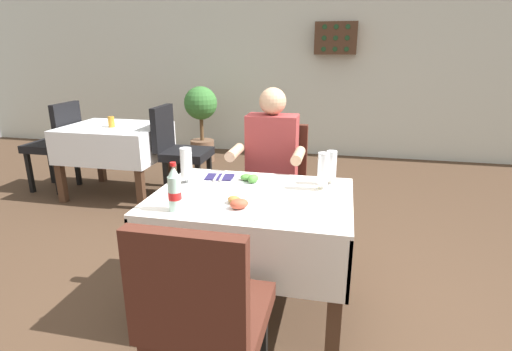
# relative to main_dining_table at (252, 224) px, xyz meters

# --- Properties ---
(ground_plane) EXTENTS (11.00, 11.00, 0.00)m
(ground_plane) POSITION_rel_main_dining_table_xyz_m (-0.01, -0.07, -0.57)
(ground_plane) COLOR #473323
(back_wall) EXTENTS (11.00, 0.12, 3.08)m
(back_wall) POSITION_rel_main_dining_table_xyz_m (-0.01, 3.94, 0.97)
(back_wall) COLOR silver
(back_wall) RESTS_ON ground
(main_dining_table) EXTENTS (1.09, 0.82, 0.75)m
(main_dining_table) POSITION_rel_main_dining_table_xyz_m (0.00, 0.00, 0.00)
(main_dining_table) COLOR white
(main_dining_table) RESTS_ON ground
(chair_far_diner_seat) EXTENTS (0.44, 0.50, 0.97)m
(chair_far_diner_seat) POSITION_rel_main_dining_table_xyz_m (-0.00, 0.80, -0.01)
(chair_far_diner_seat) COLOR #4C2319
(chair_far_diner_seat) RESTS_ON ground
(chair_near_camera_side) EXTENTS (0.44, 0.50, 0.97)m
(chair_near_camera_side) POSITION_rel_main_dining_table_xyz_m (-0.00, -0.80, -0.01)
(chair_near_camera_side) COLOR #4C2319
(chair_near_camera_side) RESTS_ON ground
(seated_diner_far) EXTENTS (0.50, 0.46, 1.26)m
(seated_diner_far) POSITION_rel_main_dining_table_xyz_m (-0.02, 0.69, 0.14)
(seated_diner_far) COLOR #282D42
(seated_diner_far) RESTS_ON ground
(plate_near_camera) EXTENTS (0.25, 0.25, 0.06)m
(plate_near_camera) POSITION_rel_main_dining_table_xyz_m (-0.03, -0.22, 0.20)
(plate_near_camera) COLOR white
(plate_near_camera) RESTS_ON main_dining_table
(plate_far_diner) EXTENTS (0.26, 0.26, 0.06)m
(plate_far_diner) POSITION_rel_main_dining_table_xyz_m (-0.05, 0.17, 0.19)
(plate_far_diner) COLOR white
(plate_far_diner) RESTS_ON main_dining_table
(beer_glass_left) EXTENTS (0.07, 0.07, 0.22)m
(beer_glass_left) POSITION_rel_main_dining_table_xyz_m (0.37, 0.17, 0.29)
(beer_glass_left) COLOR white
(beer_glass_left) RESTS_ON main_dining_table
(beer_glass_middle) EXTENTS (0.07, 0.07, 0.20)m
(beer_glass_middle) POSITION_rel_main_dining_table_xyz_m (0.41, 0.27, 0.28)
(beer_glass_middle) COLOR white
(beer_glass_middle) RESTS_ON main_dining_table
(beer_glass_right) EXTENTS (0.07, 0.07, 0.22)m
(beer_glass_right) POSITION_rel_main_dining_table_xyz_m (-0.42, 0.11, 0.29)
(beer_glass_right) COLOR white
(beer_glass_right) RESTS_ON main_dining_table
(cola_bottle_primary) EXTENTS (0.07, 0.07, 0.25)m
(cola_bottle_primary) POSITION_rel_main_dining_table_xyz_m (-0.32, -0.30, 0.29)
(cola_bottle_primary) COLOR silver
(cola_bottle_primary) RESTS_ON main_dining_table
(napkin_cutlery_set) EXTENTS (0.18, 0.19, 0.01)m
(napkin_cutlery_set) POSITION_rel_main_dining_table_xyz_m (-0.27, 0.25, 0.18)
(napkin_cutlery_set) COLOR #231E4C
(napkin_cutlery_set) RESTS_ON main_dining_table
(background_dining_table) EXTENTS (1.00, 0.82, 0.75)m
(background_dining_table) POSITION_rel_main_dining_table_xyz_m (-1.87, 1.68, -0.00)
(background_dining_table) COLOR white
(background_dining_table) RESTS_ON ground
(background_chair_left) EXTENTS (0.50, 0.44, 0.97)m
(background_chair_left) POSITION_rel_main_dining_table_xyz_m (-2.58, 1.68, -0.01)
(background_chair_left) COLOR black
(background_chair_left) RESTS_ON ground
(background_chair_right) EXTENTS (0.50, 0.44, 0.97)m
(background_chair_right) POSITION_rel_main_dining_table_xyz_m (-1.16, 1.68, -0.01)
(background_chair_right) COLOR black
(background_chair_right) RESTS_ON ground
(background_table_tumbler) EXTENTS (0.06, 0.06, 0.11)m
(background_table_tumbler) POSITION_rel_main_dining_table_xyz_m (-1.85, 1.62, 0.23)
(background_table_tumbler) COLOR #C68928
(background_table_tumbler) RESTS_ON background_dining_table
(potted_plant_corner) EXTENTS (0.45, 0.45, 1.03)m
(potted_plant_corner) POSITION_rel_main_dining_table_xyz_m (-1.45, 3.16, 0.07)
(potted_plant_corner) COLOR brown
(potted_plant_corner) RESTS_ON ground
(wall_bottle_rack) EXTENTS (0.56, 0.21, 0.42)m
(wall_bottle_rack) POSITION_rel_main_dining_table_xyz_m (0.29, 3.77, 1.08)
(wall_bottle_rack) COLOR #472D1E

